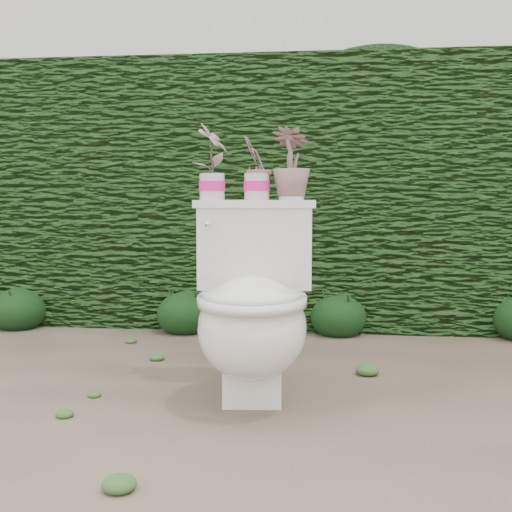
# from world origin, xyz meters

# --- Properties ---
(ground) EXTENTS (60.00, 60.00, 0.00)m
(ground) POSITION_xyz_m (0.00, 0.00, 0.00)
(ground) COLOR #806C58
(ground) RESTS_ON ground
(hedge) EXTENTS (8.00, 1.00, 1.60)m
(hedge) POSITION_xyz_m (0.00, 1.60, 0.80)
(hedge) COLOR #2B581D
(hedge) RESTS_ON ground
(house_wall) EXTENTS (8.00, 3.50, 4.00)m
(house_wall) POSITION_xyz_m (0.60, 6.00, 2.00)
(house_wall) COLOR silver
(house_wall) RESTS_ON ground
(toilet) EXTENTS (0.51, 0.71, 0.78)m
(toilet) POSITION_xyz_m (0.16, -0.14, 0.36)
(toilet) COLOR silver
(toilet) RESTS_ON ground
(potted_plant_left) EXTENTS (0.16, 0.19, 0.31)m
(potted_plant_left) POSITION_xyz_m (-0.04, 0.09, 0.93)
(potted_plant_left) COLOR #25792C
(potted_plant_left) RESTS_ON toilet
(potted_plant_center) EXTENTS (0.17, 0.18, 0.25)m
(potted_plant_center) POSITION_xyz_m (0.15, 0.10, 0.90)
(potted_plant_center) COLOR #25792C
(potted_plant_center) RESTS_ON toilet
(potted_plant_right) EXTENTS (0.21, 0.21, 0.28)m
(potted_plant_right) POSITION_xyz_m (0.29, 0.12, 0.92)
(potted_plant_right) COLOR #25792C
(potted_plant_right) RESTS_ON toilet
(liriope_clump_1) EXTENTS (0.33, 0.33, 0.27)m
(liriope_clump_1) POSITION_xyz_m (-1.42, 1.07, 0.13)
(liriope_clump_1) COLOR #173A14
(liriope_clump_1) RESTS_ON ground
(liriope_clump_2) EXTENTS (0.33, 0.33, 0.27)m
(liriope_clump_2) POSITION_xyz_m (-0.38, 1.07, 0.13)
(liriope_clump_2) COLOR #173A14
(liriope_clump_2) RESTS_ON ground
(liriope_clump_3) EXTENTS (0.32, 0.32, 0.26)m
(liriope_clump_3) POSITION_xyz_m (0.51, 1.10, 0.13)
(liriope_clump_3) COLOR #173A14
(liriope_clump_3) RESTS_ON ground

